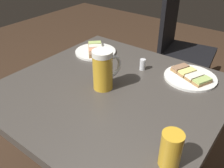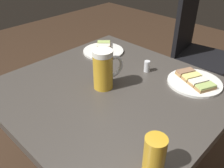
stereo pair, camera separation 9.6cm
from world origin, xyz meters
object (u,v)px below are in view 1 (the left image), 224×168
at_px(beer_glass_small, 171,149).
at_px(salt_shaker, 143,64).
at_px(beer_mug, 104,70).
at_px(plate_far, 190,76).
at_px(cafe_chair, 179,44).
at_px(plate_near, 96,51).

bearing_deg(beer_glass_small, salt_shaker, 39.09).
bearing_deg(beer_glass_small, beer_mug, 63.38).
bearing_deg(plate_far, beer_glass_small, -164.62).
relative_size(salt_shaker, cafe_chair, 0.06).
xyz_separation_m(beer_mug, salt_shaker, (0.22, -0.05, -0.05)).
bearing_deg(cafe_chair, salt_shaker, 2.46).
bearing_deg(plate_near, cafe_chair, -8.81).
relative_size(plate_near, beer_mug, 1.30).
relative_size(plate_near, cafe_chair, 0.23).
xyz_separation_m(plate_far, salt_shaker, (-0.06, 0.20, 0.02)).
bearing_deg(plate_near, salt_shaker, -91.59).
distance_m(plate_far, beer_mug, 0.38).
bearing_deg(cafe_chair, beer_glass_small, 13.22).
distance_m(beer_mug, beer_glass_small, 0.42).
height_order(plate_far, beer_glass_small, beer_glass_small).
bearing_deg(salt_shaker, plate_near, 88.41).
distance_m(plate_near, beer_glass_small, 0.74).
height_order(beer_mug, beer_glass_small, beer_mug).
height_order(beer_mug, cafe_chair, cafe_chair).
relative_size(plate_far, beer_glass_small, 2.06).
relative_size(beer_mug, salt_shaker, 3.15).
distance_m(salt_shaker, cafe_chair, 0.87).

